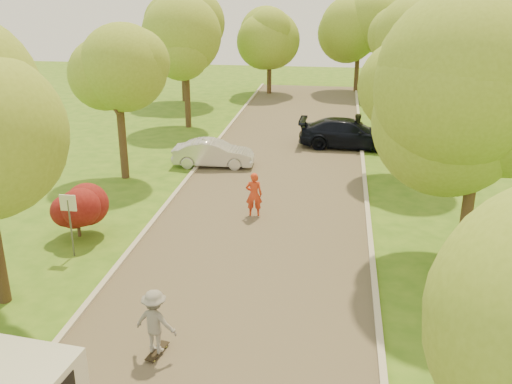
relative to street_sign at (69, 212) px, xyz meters
The scene contains 21 objects.
ground 7.22m from the street_sign, 34.59° to the right, with size 100.00×100.00×0.00m, color #346317.
road 7.22m from the street_sign, 34.59° to the left, with size 8.00×60.00×0.01m, color #4C4438.
curb_left 4.62m from the street_sign, 66.37° to the left, with size 0.18×60.00×0.12m, color #B2AD9E.
curb_right 10.74m from the street_sign, 22.10° to the left, with size 0.18×60.00×0.12m, color #B2AD9E.
street_sign is the anchor object (origin of this frame).
red_shrub 1.65m from the street_sign, 108.43° to the left, with size 1.70×1.70×1.95m.
tree_l_midb 8.61m from the street_sign, 97.22° to the left, with size 4.30×4.20×6.62m.
tree_l_far 18.43m from the street_sign, 91.87° to the left, with size 4.92×4.80×7.79m.
tree_r_mida 13.46m from the street_sign, ahead, with size 5.13×5.00×7.95m.
tree_r_midb 16.27m from the street_sign, 38.90° to the left, with size 4.51×4.40×7.01m.
tree_r_far 24.25m from the street_sign, 56.91° to the left, with size 5.33×5.20×8.34m.
tree_bg_a 26.44m from the street_sign, 96.53° to the left, with size 5.12×5.00×7.72m.
tree_bg_b 31.57m from the street_sign, 63.40° to the left, with size 5.12×5.00×7.95m.
tree_bg_c 30.35m from the street_sign, 84.26° to the left, with size 4.92×4.80×7.33m.
tree_bg_d 33.74m from the street_sign, 72.61° to the left, with size 5.12×5.00×7.72m.
silver_sedan 10.66m from the street_sign, 76.39° to the left, with size 1.38×3.97×1.31m, color silver.
dark_sedan 17.34m from the street_sign, 58.30° to the left, with size 2.20×5.41×1.57m, color black.
longboard 6.66m from the street_sign, 47.35° to the right, with size 0.40×0.88×0.10m.
skateboarder 6.52m from the street_sign, 47.35° to the right, with size 1.07×0.62×1.66m, color gray.
person_striped 6.97m from the street_sign, 38.44° to the left, with size 0.64×0.42×1.76m, color red.
person_olive 17.62m from the street_sign, 57.23° to the left, with size 0.92×0.71×1.89m, color #262C1A.
Camera 1 is at (2.72, -12.06, 8.64)m, focal length 40.00 mm.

